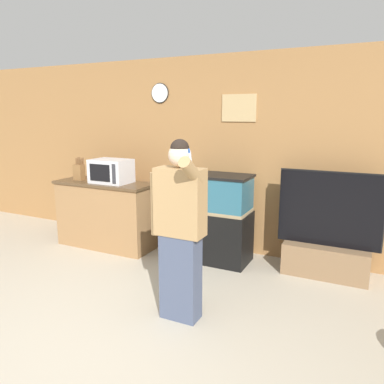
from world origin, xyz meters
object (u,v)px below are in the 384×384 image
knife_block (79,172)px  aquarium_on_stand (214,218)px  tv_on_stand (327,246)px  counter_island (106,214)px  microwave (111,171)px  person_standing (179,229)px

knife_block → aquarium_on_stand: (1.98, 0.22, -0.49)m
tv_on_stand → knife_block: bearing=-174.0°
counter_island → microwave: (0.13, -0.01, 0.62)m
aquarium_on_stand → counter_island: bearing=-173.4°
microwave → person_standing: person_standing is taller
microwave → aquarium_on_stand: size_ratio=0.47×
knife_block → tv_on_stand: size_ratio=0.27×
microwave → tv_on_stand: (2.79, 0.32, -0.73)m
microwave → tv_on_stand: microwave is taller
counter_island → knife_block: 0.72m
counter_island → knife_block: bearing=-175.1°
knife_block → person_standing: (2.25, -1.21, -0.19)m
counter_island → tv_on_stand: tv_on_stand is taller
counter_island → aquarium_on_stand: size_ratio=1.27×
aquarium_on_stand → tv_on_stand: tv_on_stand is taller
counter_island → tv_on_stand: 2.93m
counter_island → knife_block: knife_block is taller
knife_block → person_standing: bearing=-28.3°
tv_on_stand → person_standing: person_standing is taller
person_standing → microwave: bearing=144.0°
counter_island → aquarium_on_stand: bearing=6.6°
microwave → knife_block: size_ratio=1.62×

